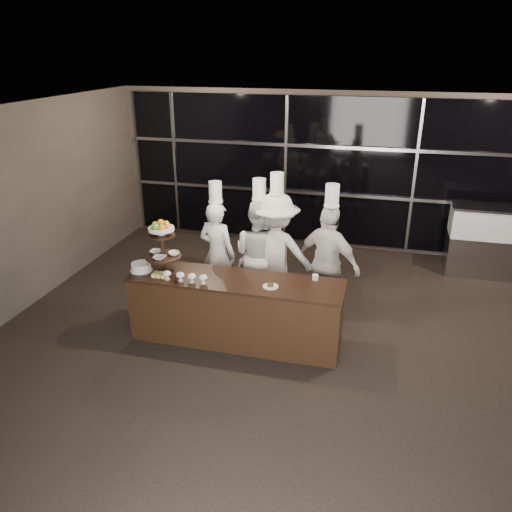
% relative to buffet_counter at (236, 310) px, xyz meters
% --- Properties ---
extents(room, '(10.00, 10.00, 10.00)m').
position_rel_buffet_counter_xyz_m(room, '(1.11, -1.15, 1.03)').
color(room, black).
rests_on(room, ground).
extents(window_wall, '(8.60, 0.10, 2.80)m').
position_rel_buffet_counter_xyz_m(window_wall, '(1.11, 3.79, 1.04)').
color(window_wall, black).
rests_on(window_wall, ground).
extents(buffet_counter, '(2.84, 0.74, 0.92)m').
position_rel_buffet_counter_xyz_m(buffet_counter, '(0.00, 0.00, 0.00)').
color(buffet_counter, black).
rests_on(buffet_counter, ground).
extents(display_stand, '(0.48, 0.48, 0.74)m').
position_rel_buffet_counter_xyz_m(display_stand, '(-1.00, -0.00, 0.87)').
color(display_stand, black).
rests_on(display_stand, buffet_counter).
extents(compotes, '(0.61, 0.11, 0.12)m').
position_rel_buffet_counter_xyz_m(compotes, '(-0.61, -0.22, 0.54)').
color(compotes, silver).
rests_on(compotes, buffet_counter).
extents(layer_cake, '(0.30, 0.30, 0.11)m').
position_rel_buffet_counter_xyz_m(layer_cake, '(-1.32, -0.05, 0.51)').
color(layer_cake, white).
rests_on(layer_cake, buffet_counter).
extents(pastry_squares, '(0.20, 0.13, 0.05)m').
position_rel_buffet_counter_xyz_m(pastry_squares, '(-0.99, -0.17, 0.48)').
color(pastry_squares, '#E9DD71').
rests_on(pastry_squares, buffet_counter).
extents(small_plate, '(0.20, 0.20, 0.05)m').
position_rel_buffet_counter_xyz_m(small_plate, '(0.49, -0.10, 0.47)').
color(small_plate, white).
rests_on(small_plate, buffet_counter).
extents(chef_cup, '(0.08, 0.08, 0.07)m').
position_rel_buffet_counter_xyz_m(chef_cup, '(1.01, 0.25, 0.49)').
color(chef_cup, white).
rests_on(chef_cup, buffet_counter).
extents(display_case, '(1.35, 0.59, 1.24)m').
position_rel_buffet_counter_xyz_m(display_case, '(3.62, 3.15, 0.22)').
color(display_case, '#A5A5AA').
rests_on(display_case, ground).
extents(chef_a, '(0.68, 0.53, 1.95)m').
position_rel_buffet_counter_xyz_m(chef_a, '(-0.57, 0.97, 0.39)').
color(chef_a, white).
rests_on(chef_a, ground).
extents(chef_b, '(1.02, 0.93, 2.01)m').
position_rel_buffet_counter_xyz_m(chef_b, '(0.06, 1.03, 0.40)').
color(chef_b, silver).
rests_on(chef_b, ground).
extents(chef_c, '(1.19, 0.71, 2.12)m').
position_rel_buffet_counter_xyz_m(chef_c, '(0.32, 1.00, 0.45)').
color(chef_c, silver).
rests_on(chef_c, ground).
extents(chef_d, '(1.09, 0.82, 2.03)m').
position_rel_buffet_counter_xyz_m(chef_d, '(1.10, 0.93, 0.41)').
color(chef_d, silver).
rests_on(chef_d, ground).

